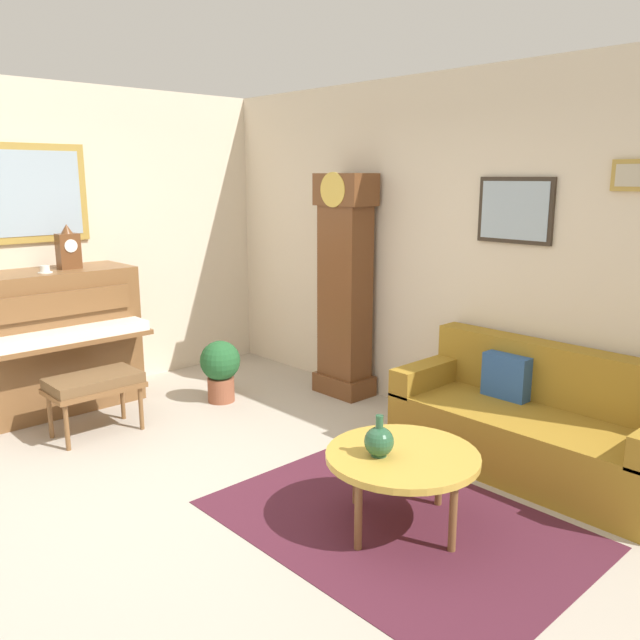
% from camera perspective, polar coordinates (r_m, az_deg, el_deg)
% --- Properties ---
extents(ground_plane, '(6.40, 6.00, 0.10)m').
position_cam_1_polar(ground_plane, '(4.34, -10.92, -15.81)').
color(ground_plane, '#B2A899').
extents(wall_left, '(0.13, 4.90, 2.80)m').
position_cam_1_polar(wall_left, '(6.23, -24.46, 6.05)').
color(wall_left, beige).
rests_on(wall_left, ground_plane).
extents(wall_back, '(5.30, 0.13, 2.80)m').
position_cam_1_polar(wall_back, '(5.49, 10.29, 6.18)').
color(wall_back, beige).
rests_on(wall_back, ground_plane).
extents(area_rug, '(2.10, 1.50, 0.01)m').
position_cam_1_polar(area_rug, '(4.00, 6.70, -17.36)').
color(area_rug, '#4C1E2D').
rests_on(area_rug, ground_plane).
extents(piano, '(0.87, 1.44, 1.22)m').
position_cam_1_polar(piano, '(6.01, -22.72, -1.71)').
color(piano, brown).
rests_on(piano, ground_plane).
extents(piano_bench, '(0.42, 0.70, 0.48)m').
position_cam_1_polar(piano_bench, '(5.37, -19.27, -5.38)').
color(piano_bench, brown).
rests_on(piano_bench, ground_plane).
extents(grandfather_clock, '(0.52, 0.34, 2.03)m').
position_cam_1_polar(grandfather_clock, '(5.89, 2.19, 2.48)').
color(grandfather_clock, brown).
rests_on(grandfather_clock, ground_plane).
extents(couch, '(1.90, 0.80, 0.84)m').
position_cam_1_polar(couch, '(4.76, 18.44, -8.79)').
color(couch, olive).
rests_on(couch, ground_plane).
extents(coffee_table, '(0.88, 0.88, 0.46)m').
position_cam_1_polar(coffee_table, '(3.80, 7.27, -11.98)').
color(coffee_table, gold).
rests_on(coffee_table, ground_plane).
extents(mantel_clock, '(0.13, 0.18, 0.38)m').
position_cam_1_polar(mantel_clock, '(5.96, -21.29, 5.88)').
color(mantel_clock, brown).
rests_on(mantel_clock, piano).
extents(teacup, '(0.12, 0.12, 0.06)m').
position_cam_1_polar(teacup, '(5.78, -23.06, 4.07)').
color(teacup, white).
rests_on(teacup, piano).
extents(green_jug, '(0.17, 0.17, 0.24)m').
position_cam_1_polar(green_jug, '(3.70, 5.22, -10.58)').
color(green_jug, '#234C33').
rests_on(green_jug, coffee_table).
extents(potted_plant, '(0.36, 0.36, 0.56)m').
position_cam_1_polar(potted_plant, '(5.89, -8.77, -4.10)').
color(potted_plant, '#935138').
rests_on(potted_plant, ground_plane).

